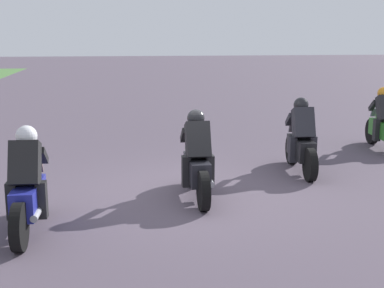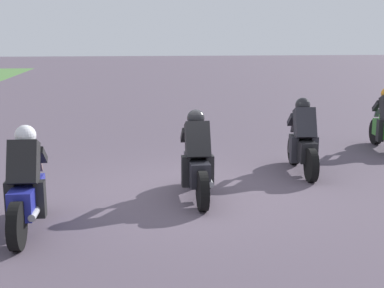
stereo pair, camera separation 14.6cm
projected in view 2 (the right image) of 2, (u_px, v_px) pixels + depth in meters
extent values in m
plane|color=#504552|center=(190.00, 194.00, 9.41)|extent=(120.00, 120.00, 0.00)
cylinder|color=black|center=(376.00, 132.00, 13.56)|extent=(0.65, 0.21, 0.64)
cube|color=slate|center=(380.00, 113.00, 13.26)|extent=(0.18, 0.27, 0.23)
cube|color=black|center=(380.00, 131.00, 12.72)|extent=(0.19, 0.16, 0.52)
cube|color=black|center=(377.00, 106.00, 13.00)|extent=(0.39, 0.14, 0.31)
cylinder|color=black|center=(294.00, 150.00, 11.48)|extent=(0.65, 0.19, 0.64)
cylinder|color=black|center=(311.00, 165.00, 10.11)|extent=(0.65, 0.19, 0.64)
cube|color=black|center=(302.00, 148.00, 10.75)|extent=(1.12, 0.40, 0.40)
ellipsoid|color=black|center=(302.00, 133.00, 10.79)|extent=(0.50, 0.33, 0.24)
cube|color=red|center=(309.00, 153.00, 10.25)|extent=(0.07, 0.16, 0.08)
cylinder|color=#A5A5AD|center=(315.00, 158.00, 10.45)|extent=(0.43, 0.13, 0.10)
cube|color=#25252B|center=(305.00, 124.00, 10.55)|extent=(0.51, 0.43, 0.66)
sphere|color=black|center=(303.00, 105.00, 10.70)|extent=(0.32, 0.32, 0.30)
cube|color=slate|center=(297.00, 127.00, 11.18)|extent=(0.17, 0.27, 0.23)
cube|color=#25252B|center=(294.00, 150.00, 10.63)|extent=(0.19, 0.15, 0.52)
cube|color=#25252B|center=(314.00, 149.00, 10.65)|extent=(0.19, 0.15, 0.52)
cube|color=#25252B|center=(291.00, 120.00, 10.91)|extent=(0.39, 0.13, 0.31)
cube|color=#25252B|center=(309.00, 119.00, 10.93)|extent=(0.39, 0.13, 0.31)
cylinder|color=black|center=(192.00, 169.00, 9.81)|extent=(0.64, 0.14, 0.64)
cylinder|color=black|center=(203.00, 191.00, 8.45)|extent=(0.64, 0.14, 0.64)
cube|color=#232329|center=(197.00, 169.00, 9.09)|extent=(1.10, 0.33, 0.40)
ellipsoid|color=#232329|center=(196.00, 151.00, 9.13)|extent=(0.48, 0.30, 0.24)
cube|color=red|center=(201.00, 176.00, 8.59)|extent=(0.06, 0.16, 0.08)
cylinder|color=#A5A5AD|center=(209.00, 182.00, 8.80)|extent=(0.42, 0.10, 0.10)
cube|color=black|center=(198.00, 140.00, 8.89)|extent=(0.49, 0.40, 0.66)
sphere|color=black|center=(196.00, 118.00, 9.04)|extent=(0.30, 0.30, 0.30)
cube|color=#689561|center=(193.00, 144.00, 9.51)|extent=(0.16, 0.26, 0.23)
cube|color=black|center=(186.00, 171.00, 8.95)|extent=(0.18, 0.14, 0.52)
cube|color=black|center=(209.00, 170.00, 9.00)|extent=(0.18, 0.14, 0.52)
cube|color=black|center=(184.00, 135.00, 9.23)|extent=(0.39, 0.10, 0.31)
cube|color=black|center=(205.00, 135.00, 9.28)|extent=(0.39, 0.10, 0.31)
cylinder|color=black|center=(38.00, 194.00, 8.27)|extent=(0.64, 0.16, 0.64)
cylinder|color=black|center=(17.00, 226.00, 6.90)|extent=(0.64, 0.16, 0.64)
cube|color=navy|center=(27.00, 197.00, 7.55)|extent=(1.11, 0.35, 0.40)
ellipsoid|color=navy|center=(28.00, 174.00, 7.59)|extent=(0.49, 0.31, 0.24)
cube|color=red|center=(19.00, 207.00, 7.05)|extent=(0.06, 0.16, 0.08)
cylinder|color=#A5A5AD|center=(35.00, 213.00, 7.25)|extent=(0.42, 0.11, 0.10)
cube|color=black|center=(24.00, 163.00, 7.35)|extent=(0.50, 0.41, 0.66)
sphere|color=silver|center=(25.00, 135.00, 7.49)|extent=(0.31, 0.31, 0.30)
cube|color=#7C5F51|center=(33.00, 165.00, 7.97)|extent=(0.16, 0.26, 0.23)
cube|color=black|center=(11.00, 200.00, 7.42)|extent=(0.18, 0.15, 0.52)
cube|color=black|center=(40.00, 199.00, 7.45)|extent=(0.18, 0.15, 0.52)
cube|color=black|center=(16.00, 155.00, 7.70)|extent=(0.39, 0.11, 0.31)
cube|color=black|center=(42.00, 155.00, 7.73)|extent=(0.39, 0.11, 0.31)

